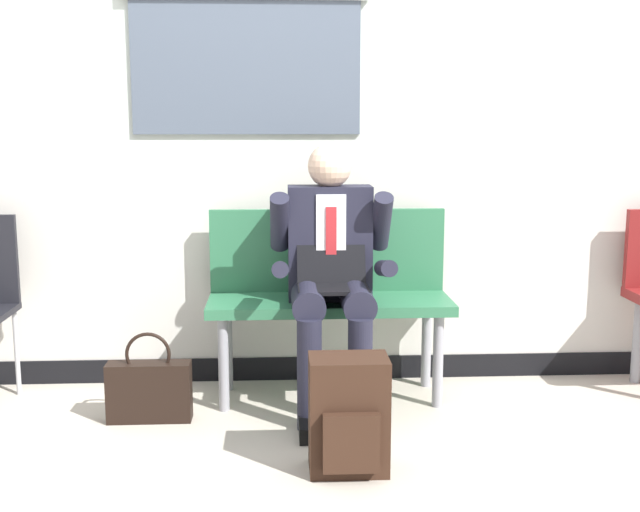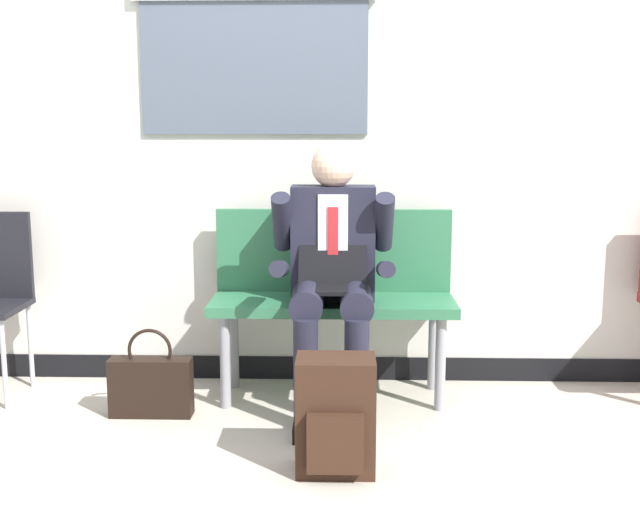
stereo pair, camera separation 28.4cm
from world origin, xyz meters
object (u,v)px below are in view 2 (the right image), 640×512
at_px(person_seated, 333,269).
at_px(handbag, 151,385).
at_px(bench_with_person, 333,286).
at_px(backpack, 336,417).

relative_size(person_seated, handbag, 3.01).
bearing_deg(handbag, person_seated, 8.92).
height_order(bench_with_person, person_seated, person_seated).
xyz_separation_m(backpack, handbag, (-0.86, 0.57, -0.08)).
bearing_deg(bench_with_person, person_seated, -90.00).
distance_m(bench_with_person, handbag, 0.99).
height_order(bench_with_person, handbag, bench_with_person).
relative_size(bench_with_person, backpack, 2.57).
relative_size(backpack, handbag, 1.10).
height_order(backpack, handbag, backpack).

